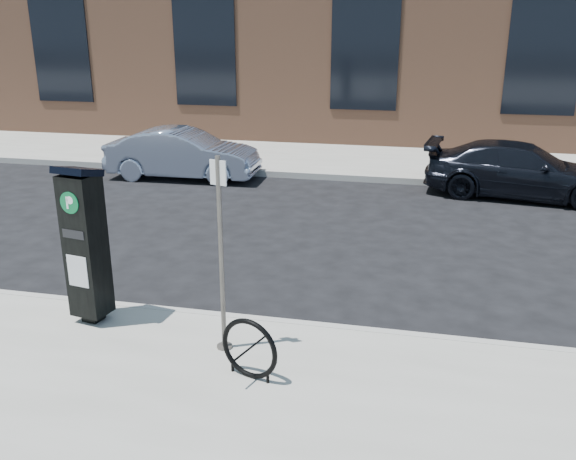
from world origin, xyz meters
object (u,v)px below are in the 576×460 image
(sign_pole, at_px, (221,257))
(car_dark, at_px, (520,170))
(bike_rack, at_px, (249,349))
(car_silver, at_px, (183,154))
(parking_kiosk, at_px, (85,243))

(sign_pole, relative_size, car_dark, 0.54)
(sign_pole, distance_m, car_dark, 9.29)
(car_dark, bearing_deg, bike_rack, 164.25)
(car_silver, distance_m, car_dark, 8.07)
(sign_pole, bearing_deg, car_dark, 78.25)
(parking_kiosk, xyz_separation_m, car_dark, (6.13, 7.92, -0.58))
(bike_rack, bearing_deg, car_silver, 133.71)
(bike_rack, xyz_separation_m, car_dark, (3.82, 8.76, 0.12))
(bike_rack, relative_size, car_silver, 0.18)
(parking_kiosk, xyz_separation_m, bike_rack, (2.31, -0.85, -0.70))
(parking_kiosk, relative_size, sign_pole, 0.89)
(bike_rack, height_order, car_dark, car_dark)
(car_silver, bearing_deg, sign_pole, -157.08)
(parking_kiosk, height_order, car_dark, parking_kiosk)
(bike_rack, distance_m, car_silver, 9.74)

